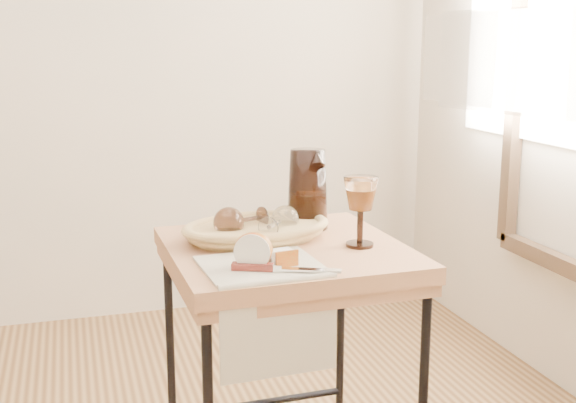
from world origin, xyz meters
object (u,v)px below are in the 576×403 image
object	(u,v)px
side_table	(286,381)
wine_goblet	(360,211)
bread_basket	(257,232)
goblet_lying_b	(278,222)
goblet_lying_a	(243,220)
apple_half	(254,250)
pitcher	(307,189)
table_knife	(282,267)
tea_towel	(261,266)

from	to	relation	value
side_table	wine_goblet	size ratio (longest dim) A/B	4.12
bread_basket	goblet_lying_b	xyz separation A→B (m)	(0.05, -0.02, 0.03)
goblet_lying_a	apple_half	world-z (taller)	goblet_lying_a
pitcher	wine_goblet	xyz separation A→B (m)	(0.07, -0.22, -0.02)
apple_half	goblet_lying_a	bearing A→B (deg)	105.23
bread_basket	table_knife	bearing A→B (deg)	-101.93
wine_goblet	apple_half	world-z (taller)	wine_goblet
bread_basket	table_knife	xyz separation A→B (m)	(-0.02, -0.30, -0.01)
wine_goblet	goblet_lying_b	bearing A→B (deg)	148.15
goblet_lying_a	wine_goblet	size ratio (longest dim) A/B	0.72
side_table	tea_towel	xyz separation A→B (m)	(-0.11, -0.16, 0.38)
goblet_lying_a	pitcher	size ratio (longest dim) A/B	0.50
bread_basket	goblet_lying_b	size ratio (longest dim) A/B	2.97
pitcher	apple_half	xyz separation A→B (m)	(-0.24, -0.33, -0.06)
goblet_lying_a	table_knife	distance (m)	0.32
wine_goblet	table_knife	world-z (taller)	wine_goblet
side_table	table_knife	size ratio (longest dim) A/B	3.10
tea_towel	table_knife	bearing A→B (deg)	-65.15
tea_towel	table_knife	world-z (taller)	table_knife
goblet_lying_a	table_knife	world-z (taller)	goblet_lying_a
bread_basket	table_knife	world-z (taller)	bread_basket
tea_towel	wine_goblet	bearing A→B (deg)	16.38
bread_basket	tea_towel	bearing A→B (deg)	-110.28
side_table	tea_towel	bearing A→B (deg)	-123.31
side_table	bread_basket	xyz separation A→B (m)	(-0.06, 0.07, 0.40)
side_table	table_knife	bearing A→B (deg)	-108.79
tea_towel	goblet_lying_b	xyz separation A→B (m)	(0.10, 0.22, 0.05)
goblet_lying_a	table_knife	size ratio (longest dim) A/B	0.54
bread_basket	apple_half	bearing A→B (deg)	-114.40
pitcher	apple_half	distance (m)	0.42
goblet_lying_b	side_table	bearing A→B (deg)	-132.80
side_table	wine_goblet	bearing A→B (deg)	-19.32
goblet_lying_a	pitcher	xyz separation A→B (m)	(0.20, 0.07, 0.06)
tea_towel	bread_basket	distance (m)	0.24
tea_towel	goblet_lying_b	world-z (taller)	goblet_lying_b
goblet_lying_a	pitcher	distance (m)	0.22
side_table	goblet_lying_a	distance (m)	0.45
wine_goblet	apple_half	bearing A→B (deg)	-159.79
bread_basket	pitcher	size ratio (longest dim) A/B	1.36
goblet_lying_a	apple_half	xyz separation A→B (m)	(-0.04, -0.27, -0.01)
pitcher	wine_goblet	size ratio (longest dim) A/B	1.43
tea_towel	table_knife	size ratio (longest dim) A/B	1.11
wine_goblet	apple_half	distance (m)	0.33
apple_half	bread_basket	bearing A→B (deg)	97.75
goblet_lying_a	goblet_lying_b	size ratio (longest dim) A/B	1.11
goblet_lying_a	goblet_lying_b	distance (m)	0.09
wine_goblet	apple_half	xyz separation A→B (m)	(-0.31, -0.11, -0.04)
tea_towel	bread_basket	size ratio (longest dim) A/B	0.76
bread_basket	pitcher	bearing A→B (deg)	17.82
tea_towel	goblet_lying_a	bearing A→B (deg)	82.97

